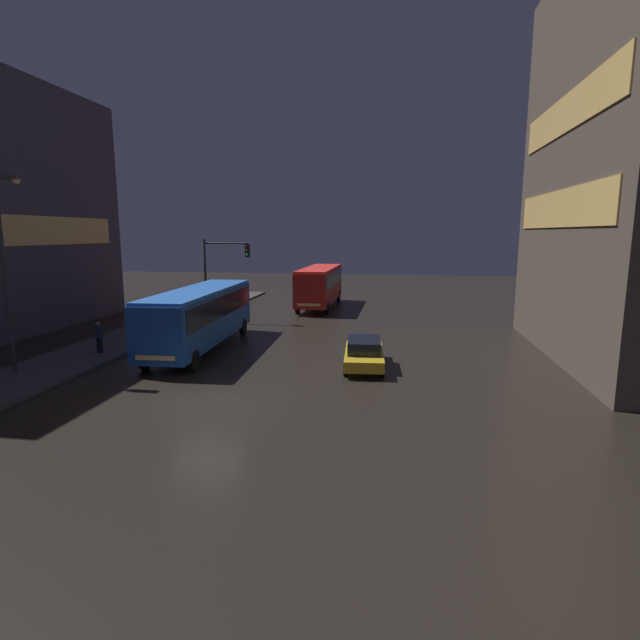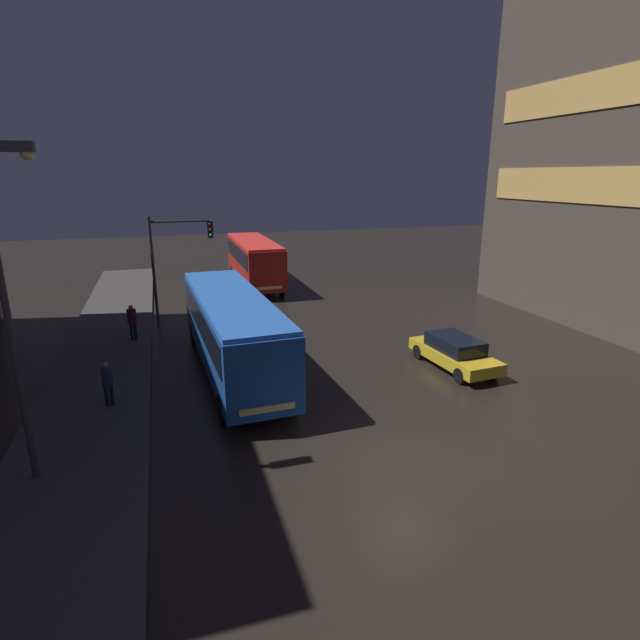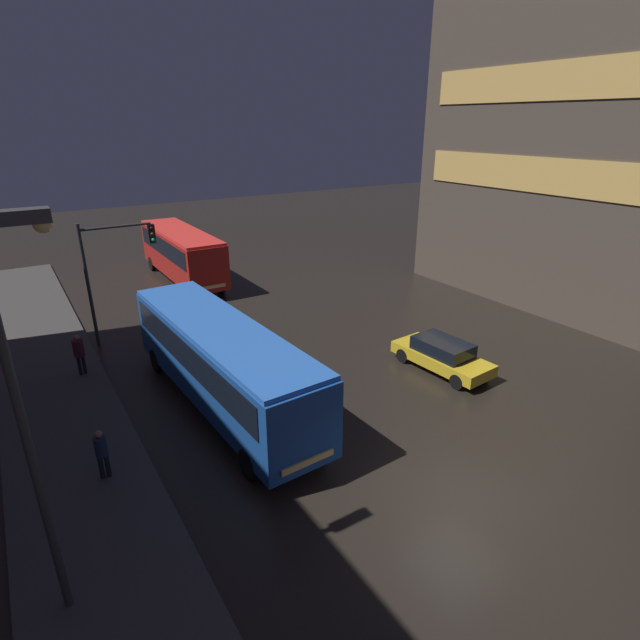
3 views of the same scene
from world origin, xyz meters
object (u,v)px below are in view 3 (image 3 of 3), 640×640
Objects in this scene: bus_near at (221,357)px; pedestrian_near at (101,451)px; car_taxi at (442,355)px; pedestrian_mid at (79,351)px; bus_far at (182,250)px; traffic_light_main at (112,261)px; street_lamp_sidewalk at (25,377)px.

bus_near is 7.07× the size of pedestrian_near.
bus_near is 2.54× the size of car_taxi.
pedestrian_near is (-4.69, -2.15, -0.94)m from bus_near.
pedestrian_near is 7.50m from pedestrian_mid.
bus_near is at bearing 76.71° from bus_far.
bus_far reaches higher than car_taxi.
traffic_light_main is at bearing -48.74° from car_taxi.
street_lamp_sidewalk is at bearing 10.09° from car_taxi.
traffic_light_main reaches higher than pedestrian_near.
pedestrian_near is at bearing 22.16° from bus_near.
bus_far is 13.82m from pedestrian_mid.
street_lamp_sidewalk is at bearing -32.60° from pedestrian_near.
pedestrian_near is at bearing -4.96° from car_taxi.
traffic_light_main is 0.68× the size of street_lamp_sidewalk.
traffic_light_main is (-1.82, 8.40, 1.96)m from bus_near.
bus_far is 2.27× the size of car_taxi.
bus_near is 6.48× the size of pedestrian_mid.
traffic_light_main reaches higher than bus_near.
car_taxi is 2.55× the size of pedestrian_mid.
traffic_light_main reaches higher than pedestrian_mid.
pedestrian_mid is 0.21× the size of street_lamp_sidewalk.
bus_far is 20.57m from pedestrian_near.
pedestrian_mid is (0.52, 7.49, 0.13)m from pedestrian_near.
bus_near is 6.82m from pedestrian_mid.
pedestrian_mid is (-4.16, 5.33, -0.81)m from bus_near.
pedestrian_mid is at bearing 54.15° from bus_far.
traffic_light_main reaches higher than car_taxi.
bus_near is at bearing -18.63° from car_taxi.
bus_near reaches higher than pedestrian_mid.
bus_near is 9.40m from street_lamp_sidewalk.
traffic_light_main is 15.28m from street_lamp_sidewalk.
pedestrian_mid is at bearing -54.51° from bus_near.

